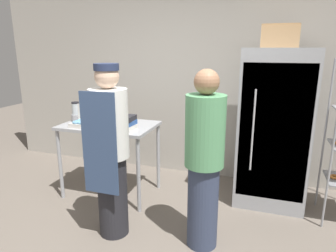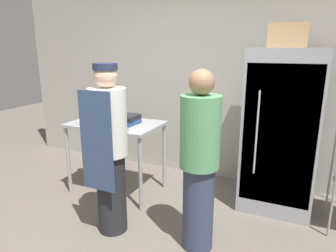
# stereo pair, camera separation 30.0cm
# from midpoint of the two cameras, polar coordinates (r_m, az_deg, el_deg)

# --- Properties ---
(back_wall) EXTENTS (6.40, 0.12, 2.83)m
(back_wall) POSITION_cam_midpoint_polar(r_m,az_deg,el_deg) (4.23, 4.91, 9.30)
(back_wall) COLOR #ADA89E
(back_wall) RESTS_ON ground_plane
(refrigerator) EXTENTS (0.78, 0.68, 1.81)m
(refrigerator) POSITION_cam_midpoint_polar(r_m,az_deg,el_deg) (3.60, 17.23, -0.52)
(refrigerator) COLOR #9EA0A5
(refrigerator) RESTS_ON ground_plane
(prep_counter) EXTENTS (1.11, 0.71, 0.91)m
(prep_counter) POSITION_cam_midpoint_polar(r_m,az_deg,el_deg) (3.76, -13.35, -1.23)
(prep_counter) COLOR #9EA0A5
(prep_counter) RESTS_ON ground_plane
(donut_box) EXTENTS (0.29, 0.21, 0.25)m
(donut_box) POSITION_cam_midpoint_polar(r_m,az_deg,el_deg) (3.67, -18.00, 0.54)
(donut_box) COLOR silver
(donut_box) RESTS_ON prep_counter
(blender_pitcher) EXTENTS (0.11, 0.11, 0.25)m
(blender_pitcher) POSITION_cam_midpoint_polar(r_m,az_deg,el_deg) (3.97, -19.24, 2.38)
(blender_pitcher) COLOR #99999E
(blender_pitcher) RESTS_ON prep_counter
(binder_stack) EXTENTS (0.33, 0.28, 0.16)m
(binder_stack) POSITION_cam_midpoint_polar(r_m,az_deg,el_deg) (3.44, -11.60, 0.61)
(binder_stack) COLOR silver
(binder_stack) RESTS_ON prep_counter
(cardboard_storage_box) EXTENTS (0.39, 0.34, 0.25)m
(cardboard_storage_box) POSITION_cam_midpoint_polar(r_m,az_deg,el_deg) (3.55, 18.19, 15.93)
(cardboard_storage_box) COLOR tan
(cardboard_storage_box) RESTS_ON refrigerator
(person_baker) EXTENTS (0.35, 0.37, 1.68)m
(person_baker) POSITION_cam_midpoint_polar(r_m,az_deg,el_deg) (2.89, -13.90, -4.63)
(person_baker) COLOR #232328
(person_baker) RESTS_ON ground_plane
(person_customer) EXTENTS (0.35, 0.35, 1.64)m
(person_customer) POSITION_cam_midpoint_polar(r_m,az_deg,el_deg) (2.66, 3.70, -6.71)
(person_customer) COLOR #333D56
(person_customer) RESTS_ON ground_plane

